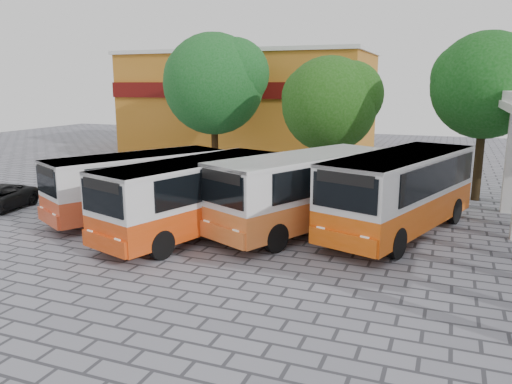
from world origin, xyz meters
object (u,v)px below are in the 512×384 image
at_px(bus_far_left, 138,181).
at_px(bus_centre_right, 304,187).
at_px(bus_far_right, 401,188).
at_px(bus_centre_left, 194,193).

height_order(bus_far_left, bus_centre_right, bus_centre_right).
height_order(bus_far_left, bus_far_right, bus_far_right).
xyz_separation_m(bus_far_left, bus_centre_left, (3.50, -1.47, 0.08)).
bearing_deg(bus_far_left, bus_centre_right, 33.74).
relative_size(bus_far_left, bus_centre_left, 0.97).
bearing_deg(bus_far_right, bus_centre_left, -138.22).
distance_m(bus_far_left, bus_centre_left, 3.80).
bearing_deg(bus_centre_left, bus_far_right, 40.84).
relative_size(bus_centre_left, bus_far_right, 0.92).
bearing_deg(bus_far_left, bus_centre_left, 5.51).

